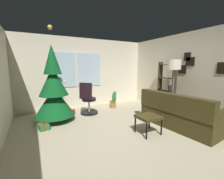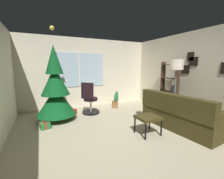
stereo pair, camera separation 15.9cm
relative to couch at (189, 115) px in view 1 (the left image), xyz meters
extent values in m
cube|color=tan|center=(-1.65, 0.25, -0.35)|extent=(4.75, 5.67, 0.10)
cube|color=beige|center=(-1.65, 3.14, 0.96)|extent=(4.75, 0.10, 2.52)
cube|color=silver|center=(-2.48, 3.08, 1.09)|extent=(0.90, 0.03, 1.20)
cube|color=silver|center=(-1.53, 3.08, 1.09)|extent=(0.90, 0.03, 1.20)
cube|color=beige|center=(0.77, 0.25, 0.96)|extent=(0.10, 5.67, 2.52)
cube|color=black|center=(0.71, 0.67, 1.50)|extent=(0.02, 0.21, 0.24)
cube|color=black|center=(0.71, 0.57, 1.36)|extent=(0.02, 0.27, 0.25)
cube|color=black|center=(0.71, 0.81, 1.12)|extent=(0.02, 0.26, 0.26)
cube|color=black|center=(0.71, -0.29, 1.17)|extent=(0.02, 0.22, 0.28)
cube|color=#393115|center=(-0.15, 0.11, -0.08)|extent=(1.08, 1.96, 0.43)
cube|color=#393115|center=(-0.54, 0.08, 0.35)|extent=(0.35, 1.90, 0.44)
cube|color=#393115|center=(-0.08, -0.76, 0.23)|extent=(0.94, 0.21, 0.20)
cube|color=#393115|center=(-0.22, 0.98, 0.23)|extent=(0.94, 0.21, 0.20)
cube|color=#393115|center=(0.75, -0.30, -0.08)|extent=(0.87, 0.99, 0.43)
cube|color=red|center=(-0.38, -0.43, 0.30)|extent=(0.25, 0.43, 0.41)
cube|color=beige|center=(-0.42, 0.09, 0.30)|extent=(0.15, 0.40, 0.41)
cube|color=brown|center=(-0.42, 0.08, 0.30)|extent=(0.26, 0.43, 0.42)
cube|color=#393115|center=(-1.19, 0.16, 0.10)|extent=(0.49, 0.45, 0.06)
cylinder|color=black|center=(-1.41, -0.04, -0.12)|extent=(0.04, 0.04, 0.36)
cylinder|color=black|center=(-0.98, -0.04, -0.12)|extent=(0.04, 0.04, 0.36)
cylinder|color=black|center=(-1.41, 0.35, -0.12)|extent=(0.04, 0.04, 0.36)
cylinder|color=black|center=(-0.98, 0.35, -0.12)|extent=(0.04, 0.04, 0.36)
cylinder|color=#4C331E|center=(-2.94, 1.99, -0.22)|extent=(0.12, 0.12, 0.16)
cone|color=#0C4B1E|center=(-2.94, 1.99, 0.25)|extent=(1.07, 1.07, 0.78)
cone|color=#0C4B1E|center=(-2.94, 1.99, 0.82)|extent=(0.77, 0.77, 0.78)
cone|color=#0C4B1E|center=(-2.94, 1.99, 1.40)|extent=(0.47, 0.47, 0.78)
sphere|color=red|center=(-2.97, 2.29, 0.79)|extent=(0.07, 0.07, 0.07)
sphere|color=gold|center=(-3.10, 2.34, 0.42)|extent=(0.06, 0.06, 0.06)
sphere|color=silver|center=(-2.64, 1.97, 0.80)|extent=(0.07, 0.07, 0.07)
sphere|color=blue|center=(-2.87, 2.10, 1.58)|extent=(0.05, 0.05, 0.05)
sphere|color=#1E8C4C|center=(-3.00, 2.16, 1.34)|extent=(0.06, 0.06, 0.06)
sphere|color=#F2D14C|center=(-2.94, 1.99, 2.20)|extent=(0.12, 0.12, 0.12)
cube|color=red|center=(-2.51, 2.31, -0.21)|extent=(0.38, 0.34, 0.17)
cube|color=#EAD84C|center=(-2.51, 2.31, -0.21)|extent=(0.13, 0.24, 0.18)
cube|color=#EAD84C|center=(-2.51, 2.31, -0.21)|extent=(0.31, 0.16, 0.18)
cube|color=#1E722D|center=(-3.27, 1.51, -0.23)|extent=(0.26, 0.30, 0.15)
cube|color=red|center=(-3.27, 1.51, -0.23)|extent=(0.23, 0.07, 0.15)
cube|color=red|center=(-3.27, 1.51, -0.23)|extent=(0.08, 0.28, 0.15)
cylinder|color=black|center=(-1.88, 2.18, -0.27)|extent=(0.56, 0.56, 0.06)
cylinder|color=#B2B2B7|center=(-1.88, 2.18, -0.03)|extent=(0.05, 0.05, 0.41)
cylinder|color=black|center=(-1.88, 2.18, 0.17)|extent=(0.44, 0.44, 0.09)
cube|color=black|center=(-2.02, 2.06, 0.47)|extent=(0.34, 0.37, 0.50)
cube|color=#3A2819|center=(0.50, 0.91, 0.53)|extent=(0.18, 0.04, 1.66)
cube|color=#3A2819|center=(0.50, 1.51, 0.53)|extent=(0.18, 0.04, 1.66)
cube|color=#3A2819|center=(0.50, 1.21, -0.05)|extent=(0.18, 0.56, 0.02)
cube|color=#3A2819|center=(0.50, 1.21, 0.39)|extent=(0.18, 0.56, 0.02)
cube|color=#3A2819|center=(0.50, 1.21, 0.83)|extent=(0.18, 0.56, 0.02)
cube|color=#3A2819|center=(0.50, 1.21, 1.26)|extent=(0.18, 0.56, 0.02)
cube|color=#A91717|center=(0.52, 0.99, 0.05)|extent=(0.15, 0.05, 0.16)
cube|color=navy|center=(0.52, 1.05, 0.06)|extent=(0.15, 0.05, 0.20)
cube|color=beige|center=(0.51, 1.12, 0.07)|extent=(0.17, 0.07, 0.21)
cube|color=#2E7646|center=(0.52, 1.19, 0.05)|extent=(0.14, 0.04, 0.17)
cube|color=#843675|center=(0.51, 1.26, 0.06)|extent=(0.16, 0.06, 0.19)
cube|color=#BB6F20|center=(0.52, 1.32, 0.07)|extent=(0.13, 0.04, 0.21)
cube|color=#4D424A|center=(0.51, 1.38, 0.06)|extent=(0.16, 0.06, 0.19)
cube|color=olive|center=(0.51, 1.47, 0.05)|extent=(0.15, 0.08, 0.16)
cube|color=#2D7173|center=(0.53, 1.01, 0.51)|extent=(0.13, 0.08, 0.21)
cube|color=maroon|center=(0.53, 1.08, 0.49)|extent=(0.13, 0.05, 0.18)
cylinder|color=slate|center=(0.13, 0.64, -0.28)|extent=(0.28, 0.28, 0.03)
cylinder|color=slate|center=(0.13, 0.64, 0.43)|extent=(0.03, 0.03, 1.39)
cylinder|color=#F5E1D0|center=(0.13, 0.64, 1.26)|extent=(0.36, 0.36, 0.28)
cylinder|color=#966234|center=(-0.89, 2.42, -0.17)|extent=(0.22, 0.22, 0.26)
ellipsoid|color=#2B733D|center=(-0.82, 2.38, 0.13)|extent=(0.15, 0.23, 0.36)
ellipsoid|color=#2B733D|center=(-0.82, 2.39, 0.13)|extent=(0.17, 0.13, 0.36)
ellipsoid|color=#2B733D|center=(-0.90, 2.26, 0.15)|extent=(0.17, 0.14, 0.40)
ellipsoid|color=#2B733D|center=(-0.90, 2.33, 0.14)|extent=(0.20, 0.17, 0.39)
camera|label=1|loc=(-3.43, -2.30, 1.23)|focal=24.01mm
camera|label=2|loc=(-3.29, -2.37, 1.23)|focal=24.01mm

